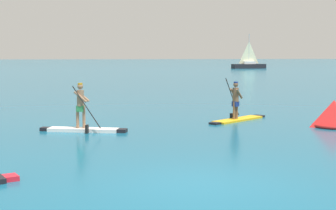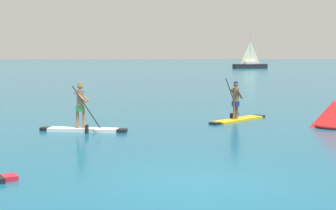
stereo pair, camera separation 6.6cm
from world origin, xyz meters
name	(u,v)px [view 2 (the right image)]	position (x,y,z in m)	size (l,w,h in m)	color
ground	(199,184)	(0.00, 0.00, 0.00)	(440.00, 440.00, 0.00)	#145B7A
paddleboarder_mid_center	(83,122)	(-2.85, 7.94, 0.37)	(3.26, 1.27, 1.82)	white
paddleboarder_far_right	(237,112)	(3.64, 10.11, 0.37)	(3.05, 2.59, 1.89)	yellow
race_marker_buoy	(334,115)	(6.90, 7.79, 0.47)	(1.63, 1.63, 1.06)	red
sailboat_right_horizon	(250,65)	(25.39, 80.41, 0.73)	(6.60, 2.70, 6.32)	black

